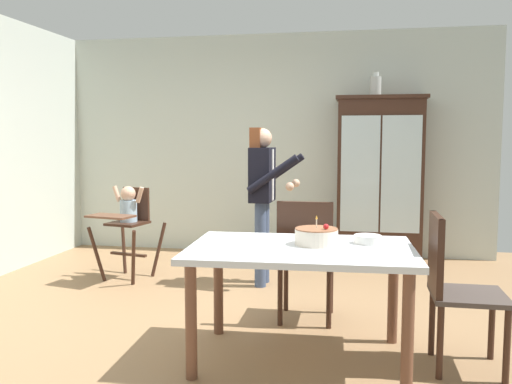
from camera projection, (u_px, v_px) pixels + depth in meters
The scene contains 11 objects.
ground_plane at pixel (221, 320), 4.26m from camera, with size 6.24×6.24×0.00m, color #93704C.
wall_back at pixel (273, 145), 6.70m from camera, with size 5.32×0.06×2.70m, color beige.
china_cabinet at pixel (379, 179), 6.25m from camera, with size 1.02×0.48×1.91m.
ceramic_vase at pixel (375, 86), 6.16m from camera, with size 0.13×0.13×0.27m.
high_chair_with_toddler at pixel (128, 215), 5.46m from camera, with size 0.68×0.77×0.95m.
adult_person at pixel (263, 186), 5.21m from camera, with size 0.50×0.49×1.53m.
dining_table at pixel (301, 261), 3.44m from camera, with size 1.46×1.00×0.74m.
birthday_cake at pixel (316, 236), 3.50m from camera, with size 0.28×0.28×0.19m.
serving_bowl at pixel (368, 239), 3.54m from camera, with size 0.18×0.18×0.06m, color silver.
dining_chair_far_side at pixel (306, 253), 4.13m from camera, with size 0.44×0.44×0.96m.
dining_chair_right_end at pixel (452, 280), 3.33m from camera, with size 0.44×0.44×0.96m.
Camera 1 is at (1.03, -4.02, 1.42)m, focal length 37.91 mm.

